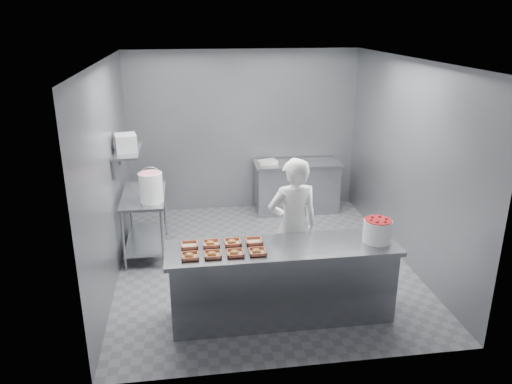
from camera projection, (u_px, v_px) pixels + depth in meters
The scene contains 24 objects.
floor at pixel (263, 262), 7.10m from camera, with size 4.50×4.50×0.00m, color #4C4C51.
ceiling at pixel (264, 60), 6.16m from camera, with size 4.50×4.50×0.00m, color white.
wall_back at pixel (244, 132), 8.73m from camera, with size 4.00×0.04×2.80m, color slate.
wall_left at pixel (109, 175), 6.36m from camera, with size 0.04×4.50×2.80m, color slate.
wall_right at pixel (406, 162), 6.90m from camera, with size 0.04×4.50×2.80m, color slate.
service_counter at pixel (282, 282), 5.69m from camera, with size 2.60×0.70×0.90m.
prep_table at pixel (145, 214), 7.23m from camera, with size 0.60×1.20×0.90m.
back_counter at pixel (297, 187), 8.84m from camera, with size 1.50×0.60×0.90m.
wall_shelf at pixel (127, 151), 6.89m from camera, with size 0.35×0.90×0.03m, color slate.
tray_0 at pixel (190, 256), 5.26m from camera, with size 0.19×0.18×0.06m.
tray_1 at pixel (212, 254), 5.30m from camera, with size 0.19×0.18×0.06m.
tray_2 at pixel (235, 253), 5.33m from camera, with size 0.19×0.18×0.06m.
tray_3 at pixel (257, 252), 5.36m from camera, with size 0.19×0.18×0.06m.
tray_4 at pixel (190, 245), 5.52m from camera, with size 0.19×0.18×0.04m.
tray_5 at pixel (211, 244), 5.55m from camera, with size 0.19×0.18×0.06m.
tray_6 at pixel (232, 242), 5.58m from camera, with size 0.19×0.18×0.06m.
tray_7 at pixel (254, 241), 5.61m from camera, with size 0.19×0.18×0.04m.
worker at pixel (293, 226), 6.14m from camera, with size 0.64×0.42×1.74m, color white.
strawberry_tub at pixel (377, 230), 5.61m from camera, with size 0.32×0.32×0.27m.
glaze_bucket at pixel (151, 187), 6.80m from camera, with size 0.34×0.32×0.50m.
bucket_lid at pixel (149, 189), 7.31m from camera, with size 0.29×0.29×0.02m, color white.
rag at pixel (149, 191), 7.26m from camera, with size 0.14×0.12×0.02m, color #CCB28C.
appliance at pixel (126, 143), 6.78m from camera, with size 0.28×0.31×0.24m, color gray.
paper_stack at pixel (268, 162), 8.61m from camera, with size 0.30×0.22×0.06m, color silver.
Camera 1 is at (-1.01, -6.27, 3.32)m, focal length 35.00 mm.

